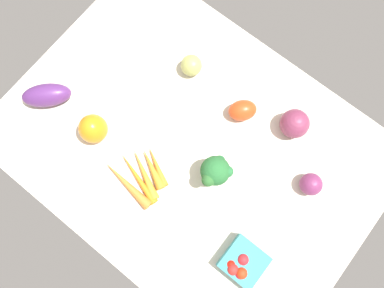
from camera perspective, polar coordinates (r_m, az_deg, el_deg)
tablecloth at (r=107.19cm, az=-0.00°, el=-0.37°), size 104.00×76.00×2.00cm
roma_tomato at (r=106.88cm, az=7.62°, el=5.05°), size 9.70×9.84×5.87cm
eggplant at (r=114.64cm, az=-21.08°, el=6.88°), size 14.23×14.47×6.51cm
carrot_bunch at (r=104.30cm, az=-7.76°, el=-4.75°), size 18.04×15.08×2.89cm
heirloom_tomato_green at (r=110.80cm, az=-0.10°, el=11.78°), size 6.17×6.17×6.17cm
red_onion_near_basket at (r=106.11cm, az=17.50°, el=-5.80°), size 6.09×6.09×6.09cm
broccoli_head at (r=98.69cm, az=3.57°, el=-4.10°), size 8.13×9.62×10.41cm
berry_basket at (r=101.66cm, az=7.66°, el=-17.36°), size 10.07×10.07×6.37cm
red_onion_center at (r=107.36cm, az=15.21°, el=2.98°), size 8.13×8.13×8.13cm
bell_pepper_orange at (r=106.10cm, az=-14.68°, el=2.24°), size 9.24×9.24×9.23cm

